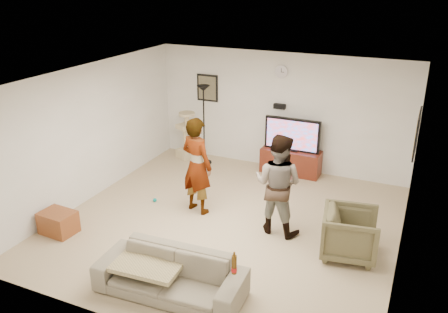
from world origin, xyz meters
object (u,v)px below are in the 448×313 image
at_px(person_left, 197,166).
at_px(person_right, 278,184).
at_px(cat_tree, 185,135).
at_px(armchair, 350,234).
at_px(floor_lamp, 204,126).
at_px(side_table, 58,222).
at_px(beer_bottle, 234,265).
at_px(tv_stand, 291,161).
at_px(tv, 292,134).
at_px(sofa, 170,275).

relative_size(person_left, person_right, 1.04).
height_order(cat_tree, armchair, cat_tree).
distance_m(floor_lamp, person_left, 2.25).
relative_size(armchair, side_table, 1.46).
distance_m(person_left, beer_bottle, 2.77).
distance_m(floor_lamp, armchair, 4.38).
bearing_deg(person_left, person_right, -166.64).
distance_m(tv_stand, armchair, 3.15).
xyz_separation_m(person_right, beer_bottle, (0.15, -2.13, -0.14)).
height_order(tv_stand, floor_lamp, floor_lamp).
relative_size(tv, cat_tree, 1.05).
bearing_deg(tv_stand, floor_lamp, -172.73).
xyz_separation_m(floor_lamp, sofa, (1.63, -4.28, -0.59)).
relative_size(tv_stand, floor_lamp, 0.71).
bearing_deg(beer_bottle, person_right, 93.96).
bearing_deg(tv_stand, sofa, -93.67).
bearing_deg(beer_bottle, side_table, 169.96).
height_order(cat_tree, sofa, cat_tree).
relative_size(tv, side_table, 2.09).
bearing_deg(sofa, side_table, 163.36).
bearing_deg(sofa, person_right, 67.32).
distance_m(tv, beer_bottle, 4.57).
bearing_deg(armchair, beer_bottle, 141.19).
bearing_deg(tv_stand, person_right, -78.87).
height_order(tv_stand, person_right, person_right).
relative_size(cat_tree, sofa, 0.56).
xyz_separation_m(floor_lamp, side_table, (-0.84, -3.69, -0.69)).
bearing_deg(side_table, person_right, 25.42).
distance_m(tv_stand, tv, 0.60).
distance_m(tv_stand, person_right, 2.51).
relative_size(tv_stand, cat_tree, 1.13).
bearing_deg(cat_tree, side_table, -94.46).
bearing_deg(side_table, tv, 54.95).
distance_m(cat_tree, armchair, 4.87).
bearing_deg(side_table, beer_bottle, -10.04).
distance_m(floor_lamp, cat_tree, 0.64).
bearing_deg(person_right, person_left, 3.31).
relative_size(cat_tree, side_table, 1.99).
bearing_deg(person_left, armchair, -170.50).
height_order(person_left, sofa, person_left).
bearing_deg(side_table, cat_tree, 85.54).
relative_size(sofa, armchair, 2.43).
xyz_separation_m(person_left, armchair, (2.73, -0.34, -0.50)).
height_order(person_left, beer_bottle, person_left).
relative_size(beer_bottle, armchair, 0.31).
xyz_separation_m(person_left, sofa, (0.74, -2.22, -0.58)).
distance_m(tv_stand, sofa, 4.54).
bearing_deg(sofa, tv, 83.31).
xyz_separation_m(tv_stand, person_right, (0.47, -2.40, 0.58)).
distance_m(person_left, sofa, 2.41).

